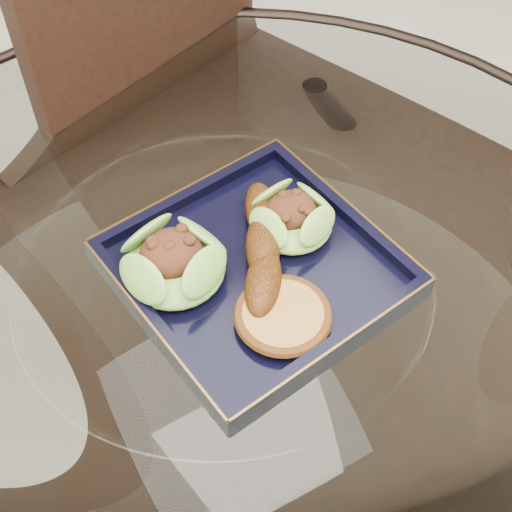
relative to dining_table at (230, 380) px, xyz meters
name	(u,v)px	position (x,y,z in m)	size (l,w,h in m)	color
dining_table	(230,380)	(0.00, 0.00, 0.00)	(1.13, 1.13, 0.77)	white
dining_chair	(220,202)	(0.14, 0.32, -0.06)	(0.54, 0.54, 0.97)	black
navy_plate	(256,273)	(0.05, 0.02, 0.17)	(0.27, 0.27, 0.02)	black
lettuce_wrap_left	(174,264)	(-0.03, 0.05, 0.20)	(0.11, 0.11, 0.04)	#53962B
lettuce_wrap_right	(292,219)	(0.11, 0.05, 0.20)	(0.09, 0.09, 0.03)	#54932A
roasted_plantain	(263,246)	(0.06, 0.03, 0.20)	(0.18, 0.04, 0.03)	#602D0A
crumb_patty	(283,317)	(0.04, -0.06, 0.19)	(0.09, 0.09, 0.02)	#B5763C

